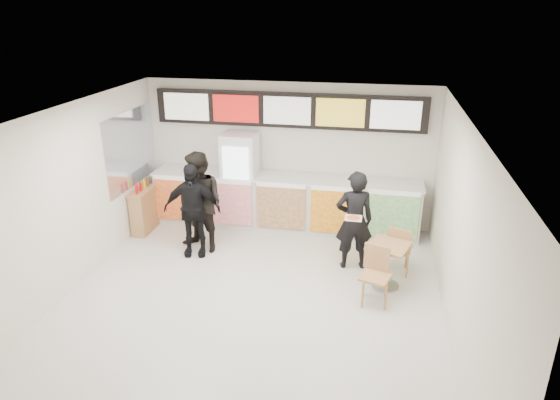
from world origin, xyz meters
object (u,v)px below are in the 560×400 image
(drinks_fridge, at_px, (241,180))
(customer_main, at_px, (354,220))
(cafe_table, at_px, (388,258))
(customer_mid, at_px, (192,210))
(condiment_ledge, at_px, (144,210))
(service_counter, at_px, (284,203))
(customer_left, at_px, (200,203))

(drinks_fridge, bearing_deg, customer_main, -30.01)
(drinks_fridge, height_order, cafe_table, drinks_fridge)
(customer_main, bearing_deg, drinks_fridge, -42.84)
(customer_mid, relative_size, condiment_ledge, 1.67)
(service_counter, height_order, customer_mid, customer_mid)
(customer_main, xyz_separation_m, customer_left, (-2.87, 0.12, 0.06))
(customer_main, relative_size, customer_left, 0.94)
(service_counter, distance_m, customer_left, 1.90)
(service_counter, xyz_separation_m, customer_mid, (-1.45, -1.47, 0.32))
(drinks_fridge, xyz_separation_m, customer_mid, (-0.52, -1.48, -0.10))
(service_counter, height_order, condiment_ledge, service_counter)
(service_counter, bearing_deg, cafe_table, -43.08)
(customer_left, height_order, condiment_ledge, customer_left)
(cafe_table, bearing_deg, customer_main, 154.68)
(customer_left, distance_m, customer_mid, 0.23)
(service_counter, xyz_separation_m, customer_left, (-1.36, -1.27, 0.40))
(customer_main, distance_m, customer_left, 2.87)
(customer_left, bearing_deg, customer_main, 18.48)
(cafe_table, relative_size, condiment_ledge, 1.52)
(customer_mid, distance_m, condiment_ledge, 1.63)
(customer_main, height_order, customer_left, customer_left)
(customer_main, height_order, customer_mid, customer_main)
(service_counter, relative_size, customer_mid, 3.10)
(cafe_table, bearing_deg, customer_mid, -169.53)
(drinks_fridge, distance_m, cafe_table, 3.67)
(service_counter, distance_m, customer_main, 2.08)
(customer_left, bearing_deg, condiment_ledge, 179.01)
(customer_main, xyz_separation_m, cafe_table, (0.60, -0.58, -0.37))
(drinks_fridge, distance_m, customer_mid, 1.57)
(cafe_table, bearing_deg, drinks_fridge, 165.40)
(customer_main, distance_m, condiment_ledge, 4.41)
(customer_main, bearing_deg, service_counter, -55.58)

